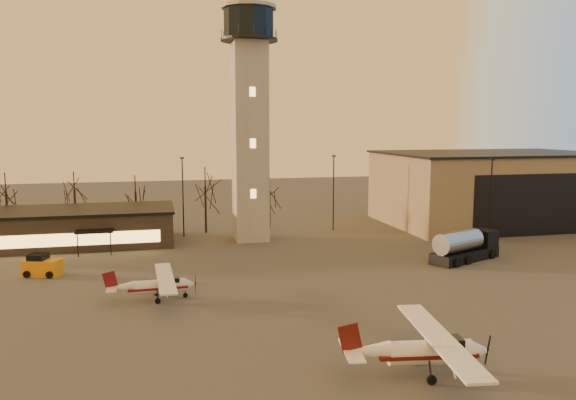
{
  "coord_description": "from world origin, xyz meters",
  "views": [
    {
      "loc": [
        -11.38,
        -37.62,
        14.04
      ],
      "look_at": [
        0.69,
        13.0,
        7.16
      ],
      "focal_mm": 35.0,
      "sensor_mm": 36.0,
      "label": 1
    }
  ],
  "objects_px": {
    "terminal": "(64,227)",
    "fuel_truck": "(465,248)",
    "cessna_rear": "(162,288)",
    "service_cart": "(42,267)",
    "hangar": "(492,188)",
    "control_tower": "(250,107)",
    "cessna_front": "(432,356)"
  },
  "relations": [
    {
      "from": "terminal",
      "to": "fuel_truck",
      "type": "distance_m",
      "value": 45.69
    },
    {
      "from": "fuel_truck",
      "to": "cessna_rear",
      "type": "bearing_deg",
      "value": 167.28
    },
    {
      "from": "service_cart",
      "to": "hangar",
      "type": "bearing_deg",
      "value": 33.8
    },
    {
      "from": "cessna_rear",
      "to": "fuel_truck",
      "type": "distance_m",
      "value": 31.83
    },
    {
      "from": "terminal",
      "to": "service_cart",
      "type": "xyz_separation_m",
      "value": [
        -0.0,
        -13.96,
        -1.36
      ]
    },
    {
      "from": "control_tower",
      "to": "hangar",
      "type": "xyz_separation_m",
      "value": [
        36.0,
        3.98,
        -11.17
      ]
    },
    {
      "from": "control_tower",
      "to": "cessna_rear",
      "type": "height_order",
      "value": "control_tower"
    },
    {
      "from": "control_tower",
      "to": "cessna_rear",
      "type": "distance_m",
      "value": 29.2
    },
    {
      "from": "cessna_rear",
      "to": "service_cart",
      "type": "relative_size",
      "value": 2.63
    },
    {
      "from": "control_tower",
      "to": "hangar",
      "type": "distance_m",
      "value": 37.9
    },
    {
      "from": "terminal",
      "to": "fuel_truck",
      "type": "xyz_separation_m",
      "value": [
        42.06,
        -17.84,
        -0.87
      ]
    },
    {
      "from": "cessna_front",
      "to": "service_cart",
      "type": "relative_size",
      "value": 3.16
    },
    {
      "from": "cessna_front",
      "to": "service_cart",
      "type": "height_order",
      "value": "cessna_front"
    },
    {
      "from": "hangar",
      "to": "cessna_front",
      "type": "bearing_deg",
      "value": -126.39
    },
    {
      "from": "hangar",
      "to": "service_cart",
      "type": "xyz_separation_m",
      "value": [
        -58.0,
        -15.96,
        -4.36
      ]
    },
    {
      "from": "control_tower",
      "to": "service_cart",
      "type": "height_order",
      "value": "control_tower"
    },
    {
      "from": "terminal",
      "to": "service_cart",
      "type": "bearing_deg",
      "value": -90.02
    },
    {
      "from": "service_cart",
      "to": "fuel_truck",
      "type": "bearing_deg",
      "value": 13.15
    },
    {
      "from": "fuel_truck",
      "to": "hangar",
      "type": "bearing_deg",
      "value": 27.06
    },
    {
      "from": "fuel_truck",
      "to": "service_cart",
      "type": "height_order",
      "value": "fuel_truck"
    },
    {
      "from": "terminal",
      "to": "cessna_front",
      "type": "xyz_separation_m",
      "value": [
        25.62,
        -41.93,
        -1.07
      ]
    },
    {
      "from": "hangar",
      "to": "cessna_rear",
      "type": "bearing_deg",
      "value": -150.98
    },
    {
      "from": "cessna_front",
      "to": "fuel_truck",
      "type": "xyz_separation_m",
      "value": [
        16.43,
        24.09,
        0.2
      ]
    },
    {
      "from": "control_tower",
      "to": "cessna_front",
      "type": "height_order",
      "value": "control_tower"
    },
    {
      "from": "terminal",
      "to": "cessna_front",
      "type": "bearing_deg",
      "value": -58.57
    },
    {
      "from": "control_tower",
      "to": "fuel_truck",
      "type": "bearing_deg",
      "value": -38.32
    },
    {
      "from": "service_cart",
      "to": "terminal",
      "type": "bearing_deg",
      "value": 108.4
    },
    {
      "from": "hangar",
      "to": "fuel_truck",
      "type": "distance_m",
      "value": 25.74
    },
    {
      "from": "hangar",
      "to": "cessna_rear",
      "type": "height_order",
      "value": "hangar"
    },
    {
      "from": "service_cart",
      "to": "control_tower",
      "type": "bearing_deg",
      "value": 46.99
    },
    {
      "from": "cessna_front",
      "to": "cessna_rear",
      "type": "height_order",
      "value": "cessna_front"
    },
    {
      "from": "control_tower",
      "to": "cessna_rear",
      "type": "xyz_separation_m",
      "value": [
        -11.13,
        -22.16,
        -15.41
      ]
    }
  ]
}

